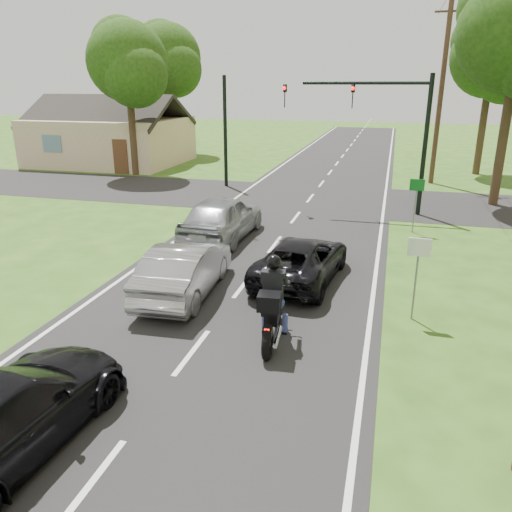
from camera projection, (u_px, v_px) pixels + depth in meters
The scene contains 17 objects.
ground at pixel (192, 352), 10.98m from camera, with size 140.00×140.00×0.00m, color #2A4F16.
road at pixel (286, 230), 20.09m from camera, with size 8.00×100.00×0.01m, color black.
cross_road at pixel (310, 198), 25.56m from camera, with size 60.00×7.00×0.01m, color black.
motorcycle_rider at pixel (273, 308), 11.20m from camera, with size 0.71×2.42×2.08m.
dark_suv at pixel (301, 260), 14.82m from camera, with size 2.09×4.53×1.26m, color black.
silver_sedan at pixel (185, 269), 13.79m from camera, with size 1.54×4.41×1.45m, color #A3A3A8.
silver_suv at pixel (222, 217), 18.64m from camera, with size 1.99×4.94×1.68m, color #94989C.
dark_car_behind at pixel (3, 415), 7.79m from camera, with size 1.94×4.77×1.39m, color black.
traffic_signal at pixel (383, 119), 21.55m from camera, with size 6.38×0.44×6.00m.
signal_pole_far at pixel (225, 132), 27.68m from camera, with size 0.20×0.20×6.00m, color black.
utility_pole_far at pixel (441, 93), 27.82m from camera, with size 1.60×0.28×10.00m.
sign_white at pixel (418, 259), 12.01m from camera, with size 0.55×0.07×2.12m.
sign_green at pixel (416, 193), 19.25m from camera, with size 0.55×0.07×2.12m.
tree_row_e at pixel (497, 61), 29.88m from camera, with size 5.28×5.12×9.61m.
tree_left_near at pixel (130, 66), 29.76m from camera, with size 5.12×4.96×9.22m.
tree_left_far at pixel (169, 62), 39.14m from camera, with size 5.76×5.58×10.14m.
house at pixel (111, 138), 36.23m from camera, with size 10.20×8.00×4.84m.
Camera 1 is at (3.89, -8.96, 5.62)m, focal length 35.00 mm.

